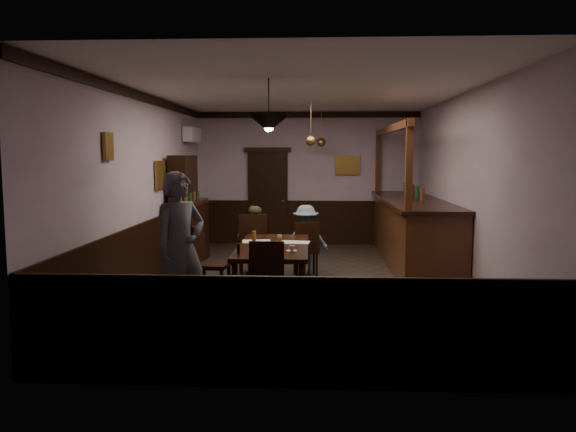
# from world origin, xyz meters

# --- Properties ---
(room) EXTENTS (5.01, 8.01, 3.01)m
(room) POSITION_xyz_m (0.00, 0.00, 1.50)
(room) COLOR #2D2621
(room) RESTS_ON ground
(dining_table) EXTENTS (1.02, 2.21, 0.75)m
(dining_table) POSITION_xyz_m (-0.40, -0.78, 0.69)
(dining_table) COLOR black
(dining_table) RESTS_ON ground
(chair_far_left) EXTENTS (0.54, 0.54, 1.07)m
(chair_far_left) POSITION_xyz_m (-0.85, 0.48, 0.58)
(chair_far_left) COLOR black
(chair_far_left) RESTS_ON ground
(chair_far_right) EXTENTS (0.47, 0.47, 0.94)m
(chair_far_right) POSITION_xyz_m (0.05, 0.50, 0.52)
(chair_far_right) COLOR black
(chair_far_right) RESTS_ON ground
(chair_near) EXTENTS (0.44, 0.44, 0.99)m
(chair_near) POSITION_xyz_m (-0.39, -2.10, 0.54)
(chair_near) COLOR black
(chair_near) RESTS_ON ground
(chair_side) EXTENTS (0.51, 0.51, 1.06)m
(chair_side) POSITION_xyz_m (-1.33, -0.98, 0.58)
(chair_side) COLOR black
(chair_side) RESTS_ON ground
(person_standing) EXTENTS (0.78, 0.79, 1.84)m
(person_standing) POSITION_xyz_m (-1.44, -2.04, 0.92)
(person_standing) COLOR #565762
(person_standing) RESTS_ON ground
(person_seated_left) EXTENTS (0.60, 0.48, 1.17)m
(person_seated_left) POSITION_xyz_m (-0.87, 0.76, 0.59)
(person_seated_left) COLOR #4E5734
(person_seated_left) RESTS_ON ground
(person_seated_right) EXTENTS (0.82, 0.53, 1.19)m
(person_seated_right) POSITION_xyz_m (0.03, 0.78, 0.60)
(person_seated_right) COLOR slate
(person_seated_right) RESTS_ON ground
(newspaper_left) EXTENTS (0.46, 0.36, 0.01)m
(newspaper_left) POSITION_xyz_m (-0.68, -0.47, 0.75)
(newspaper_left) COLOR silver
(newspaper_left) RESTS_ON dining_table
(newspaper_right) EXTENTS (0.45, 0.34, 0.01)m
(newspaper_right) POSITION_xyz_m (-0.10, -0.54, 0.75)
(newspaper_right) COLOR silver
(newspaper_right) RESTS_ON dining_table
(napkin) EXTENTS (0.15, 0.15, 0.00)m
(napkin) POSITION_xyz_m (-0.43, -1.02, 0.75)
(napkin) COLOR #FFF85D
(napkin) RESTS_ON dining_table
(saucer) EXTENTS (0.15, 0.15, 0.01)m
(saucer) POSITION_xyz_m (-0.12, -1.29, 0.76)
(saucer) COLOR white
(saucer) RESTS_ON dining_table
(coffee_cup) EXTENTS (0.08, 0.08, 0.07)m
(coffee_cup) POSITION_xyz_m (-0.11, -1.34, 0.80)
(coffee_cup) COLOR white
(coffee_cup) RESTS_ON saucer
(pastry_plate) EXTENTS (0.22, 0.22, 0.01)m
(pastry_plate) POSITION_xyz_m (-0.46, -1.28, 0.76)
(pastry_plate) COLOR white
(pastry_plate) RESTS_ON dining_table
(pastry_ring_a) EXTENTS (0.13, 0.13, 0.04)m
(pastry_ring_a) POSITION_xyz_m (-0.49, -1.37, 0.79)
(pastry_ring_a) COLOR #C68C47
(pastry_ring_a) RESTS_ON pastry_plate
(pastry_ring_b) EXTENTS (0.13, 0.13, 0.04)m
(pastry_ring_b) POSITION_xyz_m (-0.44, -1.25, 0.79)
(pastry_ring_b) COLOR #C68C47
(pastry_ring_b) RESTS_ON pastry_plate
(soda_can) EXTENTS (0.07, 0.07, 0.12)m
(soda_can) POSITION_xyz_m (-0.31, -0.83, 0.81)
(soda_can) COLOR orange
(soda_can) RESTS_ON dining_table
(beer_glass) EXTENTS (0.06, 0.06, 0.20)m
(beer_glass) POSITION_xyz_m (-0.68, -0.77, 0.85)
(beer_glass) COLOR #BF721E
(beer_glass) RESTS_ON dining_table
(water_glass) EXTENTS (0.06, 0.06, 0.15)m
(water_glass) POSITION_xyz_m (-0.31, -0.78, 0.82)
(water_glass) COLOR silver
(water_glass) RESTS_ON dining_table
(pepper_mill) EXTENTS (0.04, 0.04, 0.14)m
(pepper_mill) POSITION_xyz_m (-0.80, -1.53, 0.82)
(pepper_mill) COLOR black
(pepper_mill) RESTS_ON dining_table
(sideboard) EXTENTS (0.55, 1.53, 2.03)m
(sideboard) POSITION_xyz_m (-2.21, 1.52, 0.81)
(sideboard) COLOR black
(sideboard) RESTS_ON ground
(bar_counter) EXTENTS (1.07, 4.59, 2.57)m
(bar_counter) POSITION_xyz_m (1.99, 1.70, 0.65)
(bar_counter) COLOR #4C2814
(bar_counter) RESTS_ON ground
(door_back) EXTENTS (0.90, 0.06, 2.10)m
(door_back) POSITION_xyz_m (-0.90, 3.95, 1.05)
(door_back) COLOR black
(door_back) RESTS_ON ground
(ac_unit) EXTENTS (0.20, 0.85, 0.30)m
(ac_unit) POSITION_xyz_m (-2.38, 2.90, 2.45)
(ac_unit) COLOR white
(ac_unit) RESTS_ON ground
(picture_left_small) EXTENTS (0.04, 0.28, 0.36)m
(picture_left_small) POSITION_xyz_m (-2.46, -1.60, 2.15)
(picture_left_small) COLOR olive
(picture_left_small) RESTS_ON ground
(picture_left_large) EXTENTS (0.04, 0.62, 0.48)m
(picture_left_large) POSITION_xyz_m (-2.46, 0.80, 1.70)
(picture_left_large) COLOR olive
(picture_left_large) RESTS_ON ground
(picture_back) EXTENTS (0.55, 0.04, 0.42)m
(picture_back) POSITION_xyz_m (0.90, 3.96, 1.80)
(picture_back) COLOR olive
(picture_back) RESTS_ON ground
(pendant_iron) EXTENTS (0.56, 0.56, 0.67)m
(pendant_iron) POSITION_xyz_m (-0.39, -1.58, 2.44)
(pendant_iron) COLOR black
(pendant_iron) RESTS_ON ground
(pendant_brass_mid) EXTENTS (0.20, 0.20, 0.81)m
(pendant_brass_mid) POSITION_xyz_m (0.10, 1.63, 2.30)
(pendant_brass_mid) COLOR #BF8C3F
(pendant_brass_mid) RESTS_ON ground
(pendant_brass_far) EXTENTS (0.20, 0.20, 0.81)m
(pendant_brass_far) POSITION_xyz_m (0.30, 3.35, 2.30)
(pendant_brass_far) COLOR #BF8C3F
(pendant_brass_far) RESTS_ON ground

